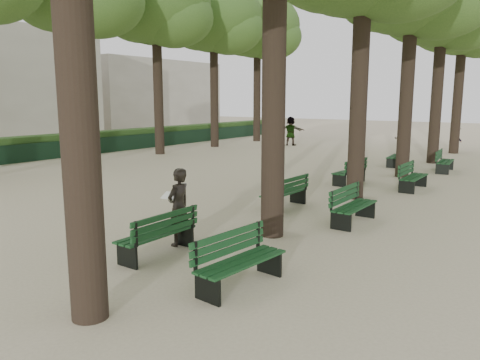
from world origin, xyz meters
The scene contains 21 objects.
ground centered at (0.00, 0.00, 0.00)m, with size 120.00×120.00×0.00m, color beige.
tree_central_5 centered at (1.50, 23.00, 7.65)m, with size 6.00×6.00×9.95m.
tree_far_3 centered at (-12.00, 13.00, 8.14)m, with size 6.00×6.00×10.45m.
tree_far_4 centered at (-12.00, 18.00, 8.14)m, with size 6.00×6.00×10.45m.
tree_far_5 centered at (-12.00, 23.00, 8.14)m, with size 6.00×6.00×10.45m.
bench_left_0 centered at (0.37, 0.47, 0.27)m, with size 0.57×1.80×0.92m.
bench_left_1 centered at (0.37, 5.53, 0.27)m, with size 0.61×1.81×0.92m.
bench_left_2 centered at (0.37, 10.31, 0.27)m, with size 0.69×1.83×0.92m.
bench_left_3 centered at (0.37, 15.91, 0.27)m, with size 0.74×1.85×0.92m.
bench_right_0 centered at (2.63, 0.14, 0.27)m, with size 0.74×1.85×0.92m.
bench_right_1 centered at (2.63, 5.08, 0.27)m, with size 0.59×1.81×0.92m.
bench_right_2 centered at (2.63, 10.45, 0.27)m, with size 0.57×1.80×0.92m.
bench_right_3 centered at (2.63, 15.32, 0.27)m, with size 0.72×1.84×0.92m.
man_with_map centered at (0.24, 1.25, 0.83)m, with size 0.61×0.67×1.67m.
pedestrian_e centered at (-8.38, 21.60, 0.96)m, with size 1.78×0.38×1.92m, color #262628.
pedestrian_d centered at (-2.12, 26.37, 0.87)m, with size 0.85×0.35×1.75m, color #262628.
pedestrian_b centered at (1.29, 24.35, 0.76)m, with size 0.99×0.31×1.53m, color #262628.
pedestrian_a centered at (-1.12, 21.68, 0.77)m, with size 0.75×0.31×1.54m, color #262628.
fence centered at (-15.00, 11.00, 0.45)m, with size 0.08×42.00×0.90m, color black.
hedge centered at (-15.70, 11.00, 0.60)m, with size 1.20×42.00×1.20m, color #244718.
building_far centered at (-33.00, 30.00, 3.50)m, with size 12.00×16.00×7.00m, color #B7B2A3.
Camera 1 is at (6.87, -5.88, 3.10)m, focal length 35.00 mm.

